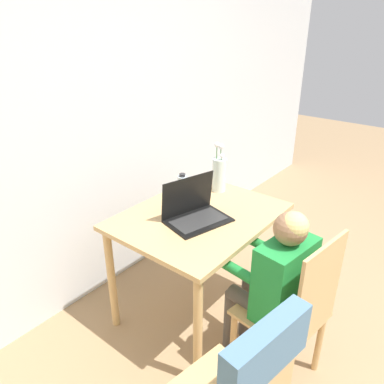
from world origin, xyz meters
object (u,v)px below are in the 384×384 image
(laptop, at_px, (194,210))
(water_bottle, at_px, (182,188))
(person_seated, at_px, (276,276))
(chair_occupied, at_px, (293,312))
(flower_vase, at_px, (219,173))
(chair_spare, at_px, (247,383))

(laptop, height_order, water_bottle, laptop)
(water_bottle, bearing_deg, person_seated, -103.58)
(chair_occupied, bearing_deg, flower_vase, -112.54)
(chair_spare, height_order, flower_vase, flower_vase)
(chair_occupied, xyz_separation_m, chair_spare, (-0.62, -0.08, 0.16))
(chair_occupied, xyz_separation_m, person_seated, (0.02, 0.12, 0.16))
(chair_spare, relative_size, flower_vase, 2.69)
(person_seated, bearing_deg, laptop, -85.90)
(person_seated, distance_m, laptop, 0.61)
(flower_vase, bearing_deg, person_seated, -123.57)
(chair_occupied, bearing_deg, laptop, -86.62)
(chair_occupied, relative_size, person_seated, 0.91)
(flower_vase, bearing_deg, chair_occupied, -120.32)
(person_seated, relative_size, laptop, 2.48)
(laptop, distance_m, flower_vase, 0.45)
(chair_spare, bearing_deg, laptop, -121.64)
(chair_spare, bearing_deg, flower_vase, -131.64)
(chair_occupied, height_order, chair_spare, chair_spare)
(chair_spare, distance_m, person_seated, 0.67)
(person_seated, distance_m, water_bottle, 0.85)
(person_seated, relative_size, flower_vase, 2.92)
(flower_vase, bearing_deg, laptop, -164.50)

